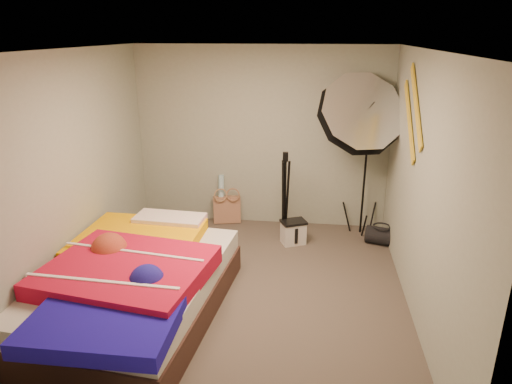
% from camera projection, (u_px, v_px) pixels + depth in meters
% --- Properties ---
extents(floor, '(4.00, 4.00, 0.00)m').
position_uv_depth(floor, '(240.00, 293.00, 4.89)').
color(floor, '#52483F').
rests_on(floor, ground).
extents(ceiling, '(4.00, 4.00, 0.00)m').
position_uv_depth(ceiling, '(236.00, 50.00, 4.05)').
color(ceiling, silver).
rests_on(ceiling, wall_back).
extents(wall_back, '(3.50, 0.00, 3.50)m').
position_uv_depth(wall_back, '(261.00, 138.00, 6.34)').
color(wall_back, '#959D8C').
rests_on(wall_back, floor).
extents(wall_front, '(3.50, 0.00, 3.50)m').
position_uv_depth(wall_front, '(182.00, 293.00, 2.60)').
color(wall_front, '#959D8C').
rests_on(wall_front, floor).
extents(wall_left, '(0.00, 4.00, 4.00)m').
position_uv_depth(wall_left, '(70.00, 176.00, 4.68)').
color(wall_left, '#959D8C').
rests_on(wall_left, floor).
extents(wall_right, '(0.00, 4.00, 4.00)m').
position_uv_depth(wall_right, '(423.00, 190.00, 4.26)').
color(wall_right, '#959D8C').
rests_on(wall_right, floor).
extents(tote_bag, '(0.42, 0.25, 0.41)m').
position_uv_depth(tote_bag, '(227.00, 209.00, 6.66)').
color(tote_bag, tan).
rests_on(tote_bag, floor).
extents(wrapping_roll, '(0.09, 0.20, 0.71)m').
position_uv_depth(wrapping_roll, '(221.00, 199.00, 6.62)').
color(wrapping_roll, '#5FAAC5').
rests_on(wrapping_roll, floor).
extents(camera_case, '(0.35, 0.31, 0.29)m').
position_uv_depth(camera_case, '(293.00, 233.00, 6.00)').
color(camera_case, silver).
rests_on(camera_case, floor).
extents(duffel_bag, '(0.43, 0.33, 0.23)m').
position_uv_depth(duffel_bag, '(381.00, 236.00, 5.99)').
color(duffel_bag, black).
rests_on(duffel_bag, floor).
extents(wall_stripe_upper, '(0.02, 0.91, 0.78)m').
position_uv_depth(wall_stripe_upper, '(416.00, 105.00, 4.59)').
color(wall_stripe_upper, gold).
rests_on(wall_stripe_upper, wall_right).
extents(wall_stripe_lower, '(0.02, 0.91, 0.78)m').
position_uv_depth(wall_stripe_lower, '(409.00, 121.00, 4.89)').
color(wall_stripe_lower, gold).
rests_on(wall_stripe_lower, wall_right).
extents(bed, '(1.79, 2.51, 0.66)m').
position_uv_depth(bed, '(133.00, 285.00, 4.43)').
color(bed, '#3F251F').
rests_on(bed, floor).
extents(photo_umbrella, '(1.26, 1.00, 2.31)m').
position_uv_depth(photo_umbrella, '(359.00, 116.00, 5.68)').
color(photo_umbrella, black).
rests_on(photo_umbrella, floor).
extents(camera_tripod, '(0.07, 0.07, 1.22)m').
position_uv_depth(camera_tripod, '(285.00, 191.00, 5.89)').
color(camera_tripod, black).
rests_on(camera_tripod, floor).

